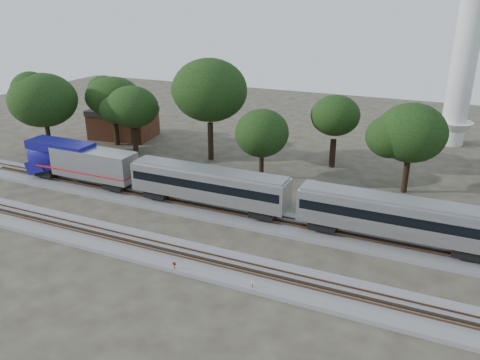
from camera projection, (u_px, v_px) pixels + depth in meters
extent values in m
plane|color=#383328|center=(192.00, 237.00, 46.33)|extent=(160.00, 160.00, 0.00)
cube|color=slate|center=(219.00, 211.00, 51.36)|extent=(160.00, 5.00, 0.40)
cube|color=brown|center=(216.00, 210.00, 50.58)|extent=(160.00, 0.08, 0.15)
cube|color=brown|center=(222.00, 205.00, 51.80)|extent=(160.00, 0.08, 0.15)
cube|color=slate|center=(170.00, 253.00, 42.85)|extent=(160.00, 5.00, 0.40)
cube|color=brown|center=(166.00, 253.00, 42.08)|extent=(160.00, 0.08, 0.15)
cube|color=brown|center=(174.00, 245.00, 43.30)|extent=(160.00, 0.08, 0.15)
cube|color=silver|center=(94.00, 163.00, 56.71)|extent=(11.02, 3.12, 3.43)
ellipsoid|color=navy|center=(46.00, 157.00, 59.84)|extent=(5.61, 3.24, 4.78)
cube|color=navy|center=(60.00, 146.00, 58.09)|extent=(8.84, 3.06, 1.04)
cube|color=black|center=(47.00, 150.00, 59.27)|extent=(0.46, 2.39, 1.36)
cube|color=#A71922|center=(87.00, 169.00, 57.51)|extent=(13.52, 3.16, 0.19)
cube|color=black|center=(49.00, 171.00, 60.47)|extent=(2.70, 2.29, 0.94)
cube|color=black|center=(117.00, 184.00, 56.28)|extent=(2.70, 2.29, 0.94)
cube|color=silver|center=(208.00, 184.00, 50.75)|extent=(18.09, 3.12, 3.12)
cube|color=black|center=(208.00, 181.00, 50.64)|extent=(17.47, 3.17, 0.94)
cube|color=gray|center=(208.00, 170.00, 50.17)|extent=(17.67, 2.50, 0.36)
cube|color=black|center=(159.00, 192.00, 54.00)|extent=(2.70, 2.29, 0.94)
cube|color=black|center=(264.00, 211.00, 48.97)|extent=(2.70, 2.29, 0.94)
cube|color=silver|center=(395.00, 216.00, 43.26)|extent=(18.09, 3.12, 3.12)
cube|color=black|center=(395.00, 213.00, 43.15)|extent=(17.47, 3.17, 0.94)
cube|color=gray|center=(397.00, 200.00, 42.68)|extent=(17.67, 2.50, 0.36)
cube|color=black|center=(324.00, 223.00, 46.51)|extent=(2.70, 2.29, 0.94)
cube|color=black|center=(468.00, 250.00, 41.48)|extent=(2.70, 2.29, 0.94)
cylinder|color=#512D19|center=(175.00, 268.00, 40.01)|extent=(0.06, 0.06, 0.95)
cylinder|color=#AB0C0D|center=(174.00, 264.00, 39.85)|extent=(0.34, 0.08, 0.34)
cylinder|color=#512D19|center=(253.00, 287.00, 37.44)|extent=(0.06, 0.06, 0.87)
cylinder|color=silver|center=(253.00, 283.00, 37.30)|extent=(0.31, 0.06, 0.31)
cube|color=#512D19|center=(242.00, 285.00, 38.18)|extent=(0.52, 0.34, 0.30)
cylinder|color=silver|center=(464.00, 62.00, 71.37)|extent=(3.74, 3.74, 26.21)
cone|color=silver|center=(452.00, 133.00, 75.42)|extent=(5.99, 5.99, 3.74)
cube|color=brown|center=(124.00, 125.00, 79.25)|extent=(10.92, 8.39, 4.00)
cube|color=black|center=(122.00, 111.00, 78.37)|extent=(11.15, 8.62, 0.90)
cylinder|color=black|center=(49.00, 140.00, 70.39)|extent=(0.70, 0.70, 4.44)
ellipsoid|color=black|center=(43.00, 100.00, 68.22)|extent=(8.36, 8.36, 7.11)
cylinder|color=black|center=(116.00, 132.00, 74.89)|extent=(0.70, 0.70, 4.21)
ellipsoid|color=black|center=(113.00, 97.00, 72.84)|extent=(7.93, 7.93, 6.74)
cylinder|color=black|center=(135.00, 142.00, 70.24)|extent=(0.70, 0.70, 3.93)
ellipsoid|color=black|center=(132.00, 107.00, 68.32)|extent=(7.42, 7.42, 6.30)
cylinder|color=black|center=(211.00, 141.00, 67.83)|extent=(0.70, 0.70, 5.47)
ellipsoid|color=black|center=(209.00, 90.00, 65.15)|extent=(10.31, 10.31, 8.77)
cylinder|color=black|center=(261.00, 166.00, 60.95)|extent=(0.70, 0.70, 3.29)
ellipsoid|color=black|center=(262.00, 133.00, 59.34)|extent=(6.21, 6.21, 5.28)
cylinder|color=black|center=(333.00, 153.00, 64.96)|extent=(0.70, 0.70, 3.97)
ellipsoid|color=black|center=(335.00, 115.00, 63.02)|extent=(7.48, 7.48, 6.36)
cylinder|color=black|center=(406.00, 176.00, 56.43)|extent=(0.70, 0.70, 4.01)
ellipsoid|color=black|center=(411.00, 133.00, 54.47)|extent=(7.56, 7.56, 6.43)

